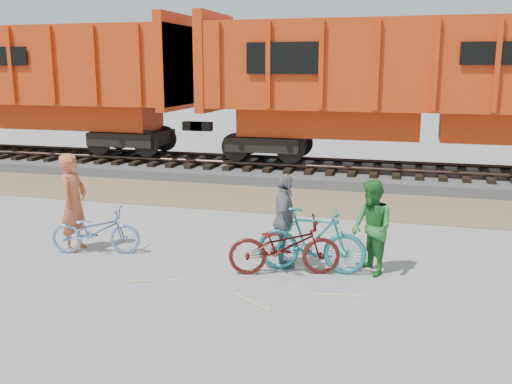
% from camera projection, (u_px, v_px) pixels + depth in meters
% --- Properties ---
extents(ground, '(120.00, 120.00, 0.00)m').
position_uv_depth(ground, '(227.00, 270.00, 9.99)').
color(ground, '#9E9E99').
rests_on(ground, ground).
extents(gravel_strip, '(120.00, 3.00, 0.02)m').
position_uv_depth(gravel_strip, '(292.00, 201.00, 15.17)').
color(gravel_strip, '#8D7957').
rests_on(gravel_strip, ground).
extents(ballast_bed, '(120.00, 4.00, 0.30)m').
position_uv_depth(ballast_bed, '(314.00, 173.00, 18.43)').
color(ballast_bed, slate).
rests_on(ballast_bed, ground).
extents(track, '(120.00, 2.60, 0.24)m').
position_uv_depth(track, '(315.00, 163.00, 18.36)').
color(track, black).
rests_on(track, ballast_bed).
extents(hopper_car_left, '(14.00, 3.13, 4.65)m').
position_uv_depth(hopper_car_left, '(5.00, 81.00, 20.83)').
color(hopper_car_left, black).
rests_on(hopper_car_left, track).
extents(hopper_car_center, '(14.00, 3.13, 4.65)m').
position_uv_depth(hopper_car_center, '(433.00, 84.00, 16.91)').
color(hopper_car_center, black).
rests_on(hopper_car_center, track).
extents(bicycle_blue, '(1.79, 0.99, 0.89)m').
position_uv_depth(bicycle_blue, '(96.00, 231.00, 10.83)').
color(bicycle_blue, '#6C92C6').
rests_on(bicycle_blue, ground).
extents(bicycle_teal, '(1.91, 0.62, 1.14)m').
position_uv_depth(bicycle_teal, '(311.00, 240.00, 9.80)').
color(bicycle_teal, teal).
rests_on(bicycle_teal, ground).
extents(bicycle_maroon, '(2.02, 1.19, 1.00)m').
position_uv_depth(bicycle_maroon, '(284.00, 246.00, 9.72)').
color(bicycle_maroon, '#521412').
rests_on(bicycle_maroon, ground).
extents(person_solo, '(0.49, 0.71, 1.89)m').
position_uv_depth(person_solo, '(74.00, 202.00, 10.95)').
color(person_solo, '#C75F39').
rests_on(person_solo, ground).
extents(person_man, '(0.96, 1.00, 1.64)m').
position_uv_depth(person_man, '(372.00, 228.00, 9.67)').
color(person_man, '#2A7930').
rests_on(person_man, ground).
extents(person_woman, '(0.56, 1.03, 1.67)m').
position_uv_depth(person_woman, '(284.00, 221.00, 10.05)').
color(person_woman, gray).
rests_on(person_woman, ground).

